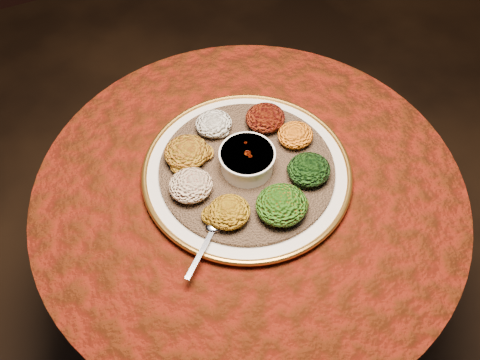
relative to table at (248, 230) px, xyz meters
name	(u,v)px	position (x,y,z in m)	size (l,w,h in m)	color
table	(248,230)	(0.00, 0.00, 0.00)	(0.96, 0.96, 0.73)	black
platter	(247,172)	(0.01, 0.04, 0.19)	(0.50, 0.50, 0.02)	beige
injera	(247,169)	(0.01, 0.04, 0.20)	(0.39, 0.39, 0.01)	brown
stew_bowl	(247,159)	(0.01, 0.04, 0.24)	(0.12, 0.12, 0.05)	white
spoon	(213,229)	(-0.12, -0.08, 0.21)	(0.12, 0.11, 0.01)	silver
portion_ayib	(214,124)	(-0.01, 0.17, 0.23)	(0.09, 0.08, 0.04)	white
portion_kitfo	(265,118)	(0.10, 0.14, 0.23)	(0.09, 0.09, 0.04)	black
portion_tikil	(295,135)	(0.14, 0.06, 0.23)	(0.08, 0.08, 0.04)	#A9690E
portion_gomen	(309,170)	(0.12, -0.04, 0.23)	(0.09, 0.09, 0.05)	black
portion_mixveg	(282,205)	(0.03, -0.10, 0.23)	(0.11, 0.10, 0.05)	#8D3309
portion_kik	(229,212)	(-0.08, -0.07, 0.23)	(0.09, 0.08, 0.04)	#9D720D
portion_timatim	(191,185)	(-0.12, 0.03, 0.23)	(0.09, 0.09, 0.05)	maroon
portion_shiro	(187,152)	(-0.10, 0.11, 0.23)	(0.10, 0.10, 0.05)	#996E12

